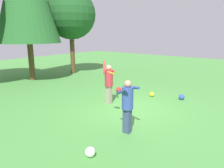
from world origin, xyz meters
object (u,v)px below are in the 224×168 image
object	(u,v)px
person_thrower	(109,81)
ball_white	(90,152)
ball_red	(119,90)
person_catcher	(127,102)
ball_yellow	(152,94)
frisbee	(111,73)
tree_right	(71,15)
ball_blue	(182,97)

from	to	relation	value
person_thrower	ball_white	bearing A→B (deg)	-9.24
ball_red	person_thrower	bearing A→B (deg)	-156.38
ball_white	person_thrower	bearing A→B (deg)	32.79
person_catcher	ball_red	xyz separation A→B (m)	(3.46, 2.90, -0.83)
ball_red	ball_yellow	size ratio (longest dim) A/B	1.21
person_catcher	ball_red	world-z (taller)	person_catcher
person_catcher	frisbee	bearing A→B (deg)	-0.00
ball_white	tree_right	size ratio (longest dim) A/B	0.04
person_catcher	ball_blue	size ratio (longest dim) A/B	6.41
ball_white	ball_blue	xyz separation A→B (m)	(5.90, -0.04, -0.00)
person_catcher	frisbee	xyz separation A→B (m)	(0.41, 0.93, 0.71)
person_catcher	frisbee	distance (m)	1.24
tree_right	person_catcher	bearing A→B (deg)	-122.57
person_thrower	ball_yellow	size ratio (longest dim) A/B	8.17
person_thrower	ball_yellow	xyz separation A→B (m)	(2.07, -0.96, -0.89)
person_thrower	frisbee	xyz separation A→B (m)	(-1.37, -1.23, 0.68)
ball_blue	ball_yellow	bearing A→B (deg)	107.45
person_catcher	frisbee	world-z (taller)	frisbee
ball_blue	frisbee	bearing A→B (deg)	165.18
person_catcher	ball_white	world-z (taller)	person_catcher
person_thrower	person_catcher	world-z (taller)	person_thrower
ball_yellow	ball_white	world-z (taller)	ball_white
ball_yellow	person_thrower	bearing A→B (deg)	155.12
person_thrower	ball_red	distance (m)	2.03
frisbee	tree_right	bearing A→B (deg)	56.47
ball_white	ball_blue	distance (m)	5.90
frisbee	ball_yellow	size ratio (longest dim) A/B	1.44
frisbee	ball_red	world-z (taller)	frisbee
ball_red	ball_white	world-z (taller)	ball_red
frisbee	tree_right	world-z (taller)	tree_right
ball_red	tree_right	bearing A→B (deg)	69.93
person_thrower	tree_right	distance (m)	8.29
frisbee	ball_white	bearing A→B (deg)	-154.68
person_thrower	ball_red	size ratio (longest dim) A/B	6.72
ball_yellow	tree_right	size ratio (longest dim) A/B	0.04
person_thrower	person_catcher	size ratio (longest dim) A/B	1.13
person_catcher	ball_blue	xyz separation A→B (m)	(4.25, -0.09, -0.84)
ball_white	ball_blue	bearing A→B (deg)	-0.42
frisbee	ball_blue	world-z (taller)	frisbee
ball_blue	tree_right	distance (m)	9.85
person_thrower	frisbee	bearing A→B (deg)	0.00
frisbee	ball_blue	distance (m)	4.27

